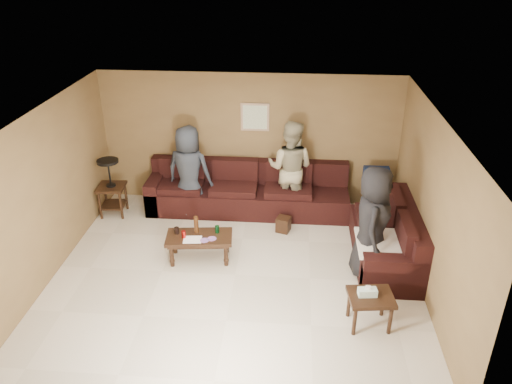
# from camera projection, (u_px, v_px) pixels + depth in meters

# --- Properties ---
(room) EXTENTS (5.60, 5.50, 2.50)m
(room) POSITION_uv_depth(u_px,v_px,m) (233.00, 176.00, 6.86)
(room) COLOR beige
(room) RESTS_ON ground
(sectional_sofa) EXTENTS (4.65, 2.90, 0.97)m
(sectional_sofa) POSITION_uv_depth(u_px,v_px,m) (291.00, 210.00, 8.75)
(sectional_sofa) COLOR black
(sectional_sofa) RESTS_ON ground
(coffee_table) EXTENTS (1.08, 0.62, 0.71)m
(coffee_table) POSITION_uv_depth(u_px,v_px,m) (199.00, 239.00, 7.83)
(coffee_table) COLOR black
(coffee_table) RESTS_ON ground
(end_table_left) EXTENTS (0.51, 0.51, 1.09)m
(end_table_left) POSITION_uv_depth(u_px,v_px,m) (111.00, 186.00, 9.06)
(end_table_left) COLOR black
(end_table_left) RESTS_ON ground
(side_table_right) EXTENTS (0.63, 0.54, 0.62)m
(side_table_right) POSITION_uv_depth(u_px,v_px,m) (370.00, 300.00, 6.44)
(side_table_right) COLOR black
(side_table_right) RESTS_ON ground
(waste_bin) EXTENTS (0.28, 0.28, 0.27)m
(waste_bin) POSITION_uv_depth(u_px,v_px,m) (283.00, 224.00, 8.70)
(waste_bin) COLOR black
(waste_bin) RESTS_ON ground
(wall_art) EXTENTS (0.52, 0.04, 0.52)m
(wall_art) POSITION_uv_depth(u_px,v_px,m) (255.00, 117.00, 9.04)
(wall_art) COLOR tan
(wall_art) RESTS_ON ground
(person_left) EXTENTS (0.91, 0.68, 1.70)m
(person_left) POSITION_uv_depth(u_px,v_px,m) (189.00, 171.00, 8.96)
(person_left) COLOR #282E37
(person_left) RESTS_ON ground
(person_middle) EXTENTS (1.01, 0.87, 1.77)m
(person_middle) POSITION_uv_depth(u_px,v_px,m) (290.00, 168.00, 9.01)
(person_middle) COLOR tan
(person_middle) RESTS_ON ground
(person_right) EXTENTS (0.68, 0.93, 1.75)m
(person_right) POSITION_uv_depth(u_px,v_px,m) (372.00, 223.00, 7.28)
(person_right) COLOR black
(person_right) RESTS_ON ground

